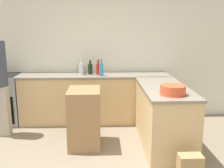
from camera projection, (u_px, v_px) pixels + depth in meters
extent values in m
cube|color=silver|center=(95.00, 51.00, 5.23)|extent=(8.00, 0.06, 2.70)
cube|color=#D6B27A|center=(95.00, 99.00, 5.11)|extent=(2.83, 0.58, 0.90)
cube|color=gray|center=(95.00, 76.00, 5.01)|extent=(2.86, 0.61, 0.04)
cube|color=#D6B27A|center=(163.00, 117.00, 4.10)|extent=(0.66, 1.58, 0.90)
cube|color=gray|center=(164.00, 88.00, 4.00)|extent=(0.69, 1.61, 0.04)
cube|color=#ADADB2|center=(4.00, 99.00, 5.04)|extent=(0.66, 0.58, 0.94)
cube|color=black|center=(1.00, 75.00, 4.94)|extent=(0.61, 0.53, 0.01)
cube|color=#997047|center=(85.00, 118.00, 4.05)|extent=(0.48, 0.63, 0.91)
cylinder|color=#DB512D|center=(173.00, 90.00, 3.51)|extent=(0.34, 0.34, 0.13)
cylinder|color=#338CBF|center=(101.00, 70.00, 4.84)|extent=(0.08, 0.08, 0.23)
cylinder|color=#338CBF|center=(101.00, 62.00, 4.81)|extent=(0.03, 0.03, 0.09)
cylinder|color=red|center=(98.00, 69.00, 4.98)|extent=(0.09, 0.09, 0.21)
cylinder|color=red|center=(98.00, 62.00, 4.95)|extent=(0.04, 0.04, 0.08)
cylinder|color=silver|center=(82.00, 69.00, 4.98)|extent=(0.09, 0.09, 0.21)
cylinder|color=silver|center=(81.00, 61.00, 4.95)|extent=(0.04, 0.04, 0.08)
cylinder|color=black|center=(90.00, 69.00, 5.03)|extent=(0.09, 0.09, 0.19)
cylinder|color=black|center=(90.00, 62.00, 5.00)|extent=(0.04, 0.04, 0.07)
cylinder|color=#475B1E|center=(82.00, 70.00, 5.11)|extent=(0.08, 0.08, 0.15)
cylinder|color=#475B1E|center=(82.00, 65.00, 5.09)|extent=(0.04, 0.04, 0.06)
cube|color=#ADA38E|center=(1.00, 111.00, 4.44)|extent=(0.27, 0.17, 0.87)
cube|color=#A88456|center=(190.00, 168.00, 3.13)|extent=(0.28, 0.17, 0.35)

